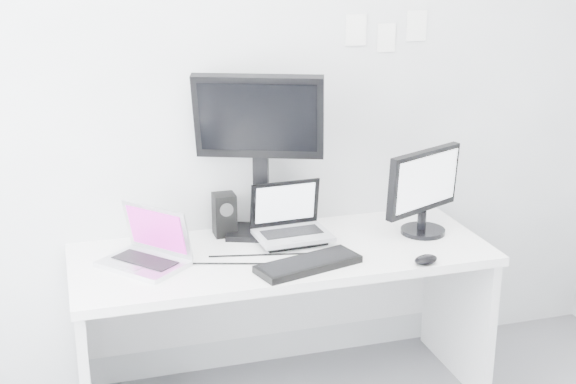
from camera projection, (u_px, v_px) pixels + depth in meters
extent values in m
plane|color=silver|center=(260.00, 94.00, 3.56)|extent=(3.60, 0.00, 3.60)
cube|color=white|center=(282.00, 326.00, 3.54)|extent=(1.80, 0.70, 0.73)
cube|color=silver|center=(141.00, 238.00, 3.22)|extent=(0.41, 0.42, 0.25)
cube|color=black|center=(224.00, 215.00, 3.58)|extent=(0.12, 0.12, 0.19)
cube|color=#9EA0A5|center=(293.00, 214.00, 3.47)|extent=(0.34, 0.27, 0.27)
cube|color=black|center=(260.00, 154.00, 3.49)|extent=(0.60, 0.39, 0.77)
cube|color=black|center=(425.00, 191.00, 3.57)|extent=(0.49, 0.37, 0.41)
cube|color=black|center=(308.00, 264.00, 3.24)|extent=(0.47, 0.27, 0.03)
ellipsoid|color=black|center=(426.00, 260.00, 3.28)|extent=(0.13, 0.10, 0.04)
cube|color=white|center=(356.00, 30.00, 3.59)|extent=(0.10, 0.00, 0.14)
cube|color=white|center=(386.00, 38.00, 3.64)|extent=(0.09, 0.00, 0.13)
cube|color=white|center=(417.00, 26.00, 3.67)|extent=(0.10, 0.00, 0.14)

